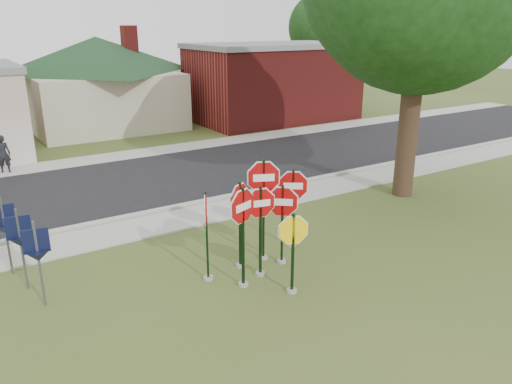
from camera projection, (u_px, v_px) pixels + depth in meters
ground at (294, 292)px, 11.62m from camera, size 120.00×120.00×0.00m
sidewalk_near at (192, 217)px, 16.00m from camera, size 60.00×1.60×0.06m
road at (142, 182)px, 19.60m from camera, size 60.00×7.00×0.04m
sidewalk_far at (109, 158)px, 23.04m from camera, size 60.00×1.60×0.06m
curb at (179, 207)px, 16.79m from camera, size 60.00×0.20×0.14m
stop_sign_center at (260, 220)px, 11.92m from camera, size 1.01×0.24×2.42m
stop_sign_yellow at (293, 245)px, 11.22m from camera, size 0.93×0.33×2.04m
stop_sign_left at (243, 223)px, 11.36m from camera, size 1.07×0.40×2.59m
stop_sign_right at (282, 214)px, 12.60m from camera, size 0.87×0.72×2.24m
stop_sign_back_right at (264, 194)px, 12.66m from camera, size 1.08×0.49×2.85m
stop_sign_back_left at (240, 213)px, 12.33m from camera, size 1.03×0.53×2.40m
stop_sign_far_right at (293, 197)px, 13.55m from camera, size 0.96×0.65×2.35m
stop_sign_far_left at (206, 225)px, 11.70m from camera, size 0.51×0.95×2.37m
route_sign_row at (5, 228)px, 12.08m from camera, size 1.43×4.63×2.00m
building_house at (98, 64)px, 29.04m from camera, size 11.60×11.60×6.20m
building_brick at (273, 81)px, 31.72m from camera, size 10.20×6.20×4.75m
bg_tree_right at (322, 27)px, 41.77m from camera, size 5.60×5.60×8.40m
pedestrian at (3, 154)px, 20.45m from camera, size 0.66×0.54×1.57m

